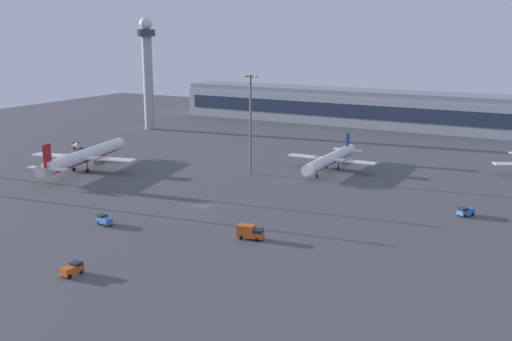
# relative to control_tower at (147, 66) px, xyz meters

# --- Properties ---
(ground_plane) EXTENTS (416.00, 416.00, 0.00)m
(ground_plane) POSITION_rel_control_tower_xyz_m (88.80, -90.13, -28.08)
(ground_plane) COLOR #4C4C51
(terminal_building) EXTENTS (161.16, 22.40, 16.40)m
(terminal_building) POSITION_rel_control_tower_xyz_m (70.02, 57.85, -19.99)
(terminal_building) COLOR #9EA3AD
(terminal_building) RESTS_ON ground
(control_tower) EXTENTS (8.00, 8.00, 49.33)m
(control_tower) POSITION_rel_control_tower_xyz_m (0.00, 0.00, 0.00)
(control_tower) COLOR #A8A8B2
(control_tower) RESTS_ON ground
(airplane_far_stand) EXTENTS (35.82, 45.73, 11.82)m
(airplane_far_stand) POSITION_rel_control_tower_xyz_m (33.58, -75.37, -23.61)
(airplane_far_stand) COLOR silver
(airplane_far_stand) RESTS_ON ground
(airplane_taxiway_distant) EXTENTS (29.38, 37.83, 9.73)m
(airplane_taxiway_distant) POSITION_rel_control_tower_xyz_m (102.53, -37.51, -24.40)
(airplane_taxiway_distant) COLOR silver
(airplane_taxiway_distant) RESTS_ON ground
(baggage_tractor) EXTENTS (3.88, 4.54, 2.25)m
(baggage_tractor) POSITION_rel_control_tower_xyz_m (149.23, -67.09, -26.90)
(baggage_tractor) COLOR #3372BF
(baggage_tractor) RESTS_ON ground
(cargo_loader) EXTENTS (2.26, 4.26, 2.25)m
(cargo_loader) POSITION_rel_control_tower_xyz_m (92.63, -138.89, -26.90)
(cargo_loader) COLOR #D85919
(cargo_loader) RESTS_ON ground
(catering_truck) EXTENTS (5.99, 3.37, 3.05)m
(catering_truck) POSITION_rel_control_tower_xyz_m (111.55, -106.27, -26.50)
(catering_truck) COLOR #D85919
(catering_truck) RESTS_ON ground
(fuel_truck) EXTENTS (6.34, 5.39, 2.35)m
(fuel_truck) POSITION_rel_control_tower_xyz_m (4.77, -50.09, -26.71)
(fuel_truck) COLOR #D85919
(fuel_truck) RESTS_ON ground
(maintenance_van) EXTENTS (4.53, 3.09, 2.25)m
(maintenance_van) POSITION_rel_control_tower_xyz_m (77.50, -113.97, -26.90)
(maintenance_van) COLOR #3372BF
(maintenance_van) RESTS_ON ground
(apron_light_west) EXTENTS (4.80, 0.90, 30.72)m
(apron_light_west) POSITION_rel_control_tower_xyz_m (82.53, -54.03, -10.82)
(apron_light_west) COLOR slate
(apron_light_west) RESTS_ON ground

